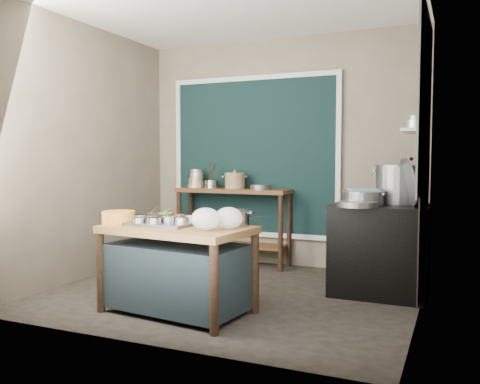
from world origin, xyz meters
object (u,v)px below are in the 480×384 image
at_px(yellow_basin, 119,217).
at_px(stock_pot, 399,184).
at_px(ceramic_crock, 235,181).
at_px(condiment_tray, 162,223).
at_px(stove_block, 380,251).
at_px(steamer, 363,198).
at_px(back_counter, 233,226).
at_px(utensil_cup, 212,184).
at_px(prep_table, 177,269).
at_px(saucepan, 237,218).

height_order(yellow_basin, stock_pot, stock_pot).
bearing_deg(ceramic_crock, condiment_tray, -84.53).
bearing_deg(yellow_basin, ceramic_crock, 84.73).
height_order(stove_block, yellow_basin, yellow_basin).
height_order(stove_block, steamer, steamer).
height_order(back_counter, utensil_cup, utensil_cup).
distance_m(yellow_basin, ceramic_crock, 2.12).
relative_size(prep_table, yellow_basin, 4.29).
relative_size(condiment_tray, utensil_cup, 3.56).
relative_size(prep_table, back_counter, 0.86).
relative_size(saucepan, steamer, 0.59).
distance_m(back_counter, saucepan, 2.00).
xyz_separation_m(condiment_tray, yellow_basin, (-0.38, -0.10, 0.04)).
bearing_deg(saucepan, yellow_basin, 179.33).
xyz_separation_m(back_counter, ceramic_crock, (0.02, 0.00, 0.56)).
bearing_deg(condiment_tray, saucepan, 17.96).
xyz_separation_m(utensil_cup, ceramic_crock, (0.32, 0.02, 0.04)).
height_order(prep_table, back_counter, back_counter).
bearing_deg(stove_block, prep_table, -139.29).
xyz_separation_m(yellow_basin, saucepan, (1.01, 0.31, 0.01)).
height_order(back_counter, yellow_basin, back_counter).
relative_size(stove_block, saucepan, 3.67).
distance_m(utensil_cup, steamer, 2.18).
bearing_deg(condiment_tray, steamer, 37.98).
bearing_deg(back_counter, condiment_tray, -83.82).
distance_m(back_counter, stove_block, 2.04).
height_order(yellow_basin, utensil_cup, utensil_cup).
bearing_deg(yellow_basin, steamer, 34.14).
bearing_deg(back_counter, steamer, -24.54).
relative_size(condiment_tray, yellow_basin, 2.07).
bearing_deg(saucepan, stock_pot, 28.91).
height_order(saucepan, steamer, steamer).
relative_size(ceramic_crock, steamer, 0.64).
height_order(condiment_tray, steamer, steamer).
bearing_deg(yellow_basin, saucepan, 16.88).
bearing_deg(steamer, condiment_tray, -142.02).
bearing_deg(back_counter, yellow_basin, -94.62).
relative_size(stock_pot, steamer, 1.19).
bearing_deg(stove_block, ceramic_crock, 158.62).
bearing_deg(yellow_basin, back_counter, 85.38).
distance_m(stove_block, yellow_basin, 2.51).
distance_m(utensil_cup, stock_pot, 2.39).
height_order(saucepan, utensil_cup, utensil_cup).
bearing_deg(yellow_basin, stock_pot, 35.43).
bearing_deg(yellow_basin, utensil_cup, 93.38).
xyz_separation_m(prep_table, yellow_basin, (-0.56, -0.06, 0.43)).
bearing_deg(utensil_cup, ceramic_crock, 3.34).
bearing_deg(prep_table, saucepan, 35.01).
bearing_deg(condiment_tray, ceramic_crock, 95.47).
relative_size(condiment_tray, ceramic_crock, 2.26).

